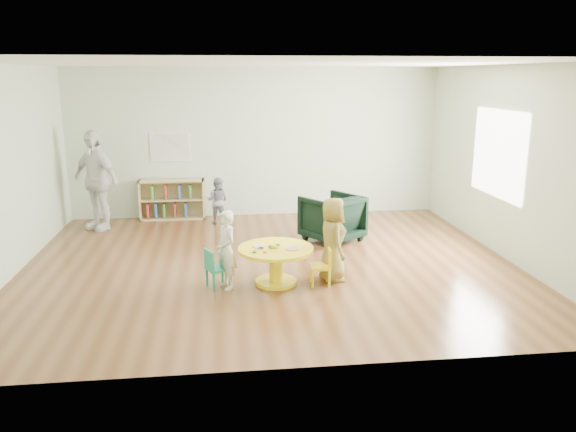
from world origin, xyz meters
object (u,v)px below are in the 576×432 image
object	(u,v)px
bookshelf	(172,200)
toddler	(218,201)
adult_caretaker	(96,180)
kid_chair_left	(215,267)
kid_chair_right	(323,265)
armchair	(332,218)
activity_table	(276,259)
child_right	(333,240)
child_left	(226,250)

from	to	relation	value
bookshelf	toddler	xyz separation A→B (m)	(0.87, -0.48, 0.06)
adult_caretaker	kid_chair_left	bearing A→B (deg)	-18.80
kid_chair_left	kid_chair_right	xyz separation A→B (m)	(1.38, -0.05, -0.01)
toddler	armchair	bearing A→B (deg)	163.92
bookshelf	armchair	distance (m)	3.27
activity_table	child_right	xyz separation A→B (m)	(0.75, 0.04, 0.22)
kid_chair_right	child_left	size ratio (longest dim) A/B	0.49
activity_table	kid_chair_right	xyz separation A→B (m)	(0.60, -0.11, -0.07)
kid_chair_left	toddler	distance (m)	3.24
kid_chair_left	child_left	world-z (taller)	child_left
bookshelf	toddler	world-z (taller)	toddler
child_left	child_right	size ratio (longest dim) A/B	0.91
toddler	kid_chair_right	bearing A→B (deg)	131.68
kid_chair_right	activity_table	bearing A→B (deg)	82.92
armchair	child_left	world-z (taller)	child_left
armchair	toddler	size ratio (longest dim) A/B	0.98
activity_table	armchair	bearing A→B (deg)	59.11
activity_table	armchair	xyz separation A→B (m)	(1.11, 1.85, 0.05)
adult_caretaker	bookshelf	bearing A→B (deg)	63.48
child_right	bookshelf	bearing A→B (deg)	28.43
kid_chair_right	armchair	bearing A→B (deg)	-10.82
child_left	activity_table	bearing A→B (deg)	74.03
kid_chair_right	toddler	size ratio (longest dim) A/B	0.58
kid_chair_left	armchair	bearing A→B (deg)	111.04
kid_chair_right	bookshelf	world-z (taller)	bookshelf
armchair	toddler	world-z (taller)	toddler
bookshelf	child_right	bearing A→B (deg)	-56.68
bookshelf	activity_table	bearing A→B (deg)	-66.07
toddler	adult_caretaker	xyz separation A→B (m)	(-2.10, -0.12, 0.44)
child_left	armchair	bearing A→B (deg)	114.73
activity_table	kid_chair_left	bearing A→B (deg)	-175.61
armchair	adult_caretaker	size ratio (longest dim) A/B	0.48
child_left	adult_caretaker	xyz separation A→B (m)	(-2.21, 3.14, 0.37)
activity_table	adult_caretaker	size ratio (longest dim) A/B	0.56
activity_table	kid_chair_left	size ratio (longest dim) A/B	1.91
kid_chair_left	armchair	world-z (taller)	armchair
kid_chair_right	child_right	xyz separation A→B (m)	(0.15, 0.15, 0.29)
child_left	toddler	size ratio (longest dim) A/B	1.18
bookshelf	toddler	distance (m)	0.99
kid_chair_right	bookshelf	bearing A→B (deg)	34.17
bookshelf	adult_caretaker	world-z (taller)	adult_caretaker
kid_chair_left	bookshelf	size ratio (longest dim) A/B	0.43
activity_table	child_right	world-z (taller)	child_right
kid_chair_left	child_right	distance (m)	1.56
kid_chair_left	kid_chair_right	distance (m)	1.38
bookshelf	child_left	world-z (taller)	child_left
activity_table	kid_chair_right	size ratio (longest dim) A/B	1.98
child_left	adult_caretaker	size ratio (longest dim) A/B	0.58
activity_table	kid_chair_left	world-z (taller)	activity_table
kid_chair_right	toddler	distance (m)	3.56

